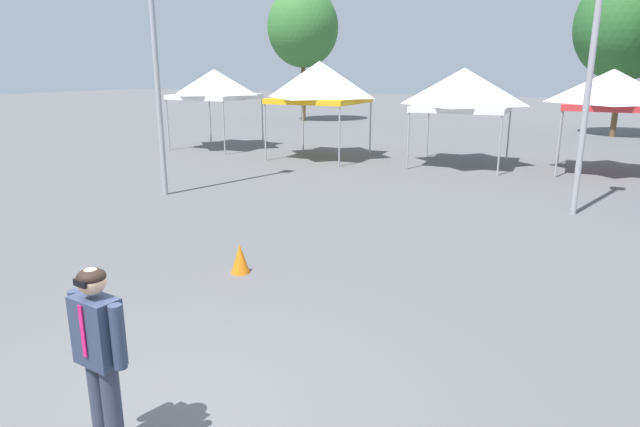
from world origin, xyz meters
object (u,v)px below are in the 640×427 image
at_px(canopy_tent_left_of_center, 319,82).
at_px(traffic_cone_lot_center, 240,258).
at_px(tree_behind_tents_right, 303,28).
at_px(person_foreground, 100,351).
at_px(canopy_tent_behind_right, 612,89).
at_px(light_pole_near_lift, 596,24).
at_px(canopy_tent_far_right, 463,90).
at_px(canopy_tent_behind_left, 215,84).
at_px(tree_behind_tents_left, 627,25).

distance_m(canopy_tent_left_of_center, traffic_cone_lot_center, 12.81).
bearing_deg(tree_behind_tents_right, person_foreground, -64.49).
xyz_separation_m(canopy_tent_behind_right, light_pole_near_lift, (-0.55, -6.17, 1.58)).
bearing_deg(traffic_cone_lot_center, canopy_tent_far_right, 86.25).
height_order(canopy_tent_left_of_center, canopy_tent_behind_right, canopy_tent_left_of_center).
bearing_deg(traffic_cone_lot_center, canopy_tent_left_of_center, 110.80).
bearing_deg(canopy_tent_behind_left, traffic_cone_lot_center, -51.38).
relative_size(canopy_tent_left_of_center, canopy_tent_far_right, 1.07).
bearing_deg(person_foreground, traffic_cone_lot_center, 110.28).
relative_size(canopy_tent_behind_left, canopy_tent_behind_right, 1.00).
distance_m(canopy_tent_behind_left, light_pole_near_lift, 15.55).
bearing_deg(person_foreground, canopy_tent_behind_right, 77.49).
bearing_deg(canopy_tent_behind_right, person_foreground, -102.51).
height_order(canopy_tent_behind_right, person_foreground, canopy_tent_behind_right).
height_order(canopy_tent_far_right, tree_behind_tents_right, tree_behind_tents_right).
bearing_deg(canopy_tent_behind_left, canopy_tent_behind_right, 3.14).
height_order(person_foreground, traffic_cone_lot_center, person_foreground).
xyz_separation_m(canopy_tent_left_of_center, light_pole_near_lift, (9.29, -4.94, 1.43)).
bearing_deg(canopy_tent_left_of_center, canopy_tent_far_right, 7.49).
relative_size(person_foreground, traffic_cone_lot_center, 3.46).
xyz_separation_m(canopy_tent_behind_right, tree_behind_tents_right, (-17.81, 12.10, 3.19)).
bearing_deg(tree_behind_tents_left, tree_behind_tents_right, 178.34).
height_order(canopy_tent_left_of_center, light_pole_near_lift, light_pole_near_lift).
bearing_deg(canopy_tent_left_of_center, traffic_cone_lot_center, -69.20).
xyz_separation_m(person_foreground, tree_behind_tents_left, (4.27, 28.78, 4.40)).
height_order(canopy_tent_behind_left, person_foreground, canopy_tent_behind_left).
distance_m(tree_behind_tents_right, traffic_cone_lot_center, 28.53).
bearing_deg(light_pole_near_lift, person_foreground, -106.48).
bearing_deg(canopy_tent_behind_left, tree_behind_tents_left, 38.61).
relative_size(light_pole_near_lift, tree_behind_tents_right, 0.89).
height_order(canopy_tent_far_right, traffic_cone_lot_center, canopy_tent_far_right).
relative_size(canopy_tent_left_of_center, person_foreground, 2.05).
height_order(canopy_tent_left_of_center, canopy_tent_far_right, canopy_tent_left_of_center).
distance_m(canopy_tent_behind_right, person_foreground, 17.71).
height_order(canopy_tent_far_right, person_foreground, canopy_tent_far_right).
relative_size(tree_behind_tents_right, traffic_cone_lot_center, 16.34).
bearing_deg(canopy_tent_behind_right, tree_behind_tents_right, 145.79).
distance_m(person_foreground, traffic_cone_lot_center, 4.61).
distance_m(canopy_tent_behind_right, tree_behind_tents_right, 21.77).
bearing_deg(tree_behind_tents_right, light_pole_near_lift, -46.65).
relative_size(canopy_tent_far_right, canopy_tent_behind_right, 1.01).
height_order(canopy_tent_left_of_center, traffic_cone_lot_center, canopy_tent_left_of_center).
bearing_deg(canopy_tent_behind_left, canopy_tent_left_of_center, -4.38).
bearing_deg(tree_behind_tents_left, traffic_cone_lot_center, -103.40).
distance_m(light_pole_near_lift, traffic_cone_lot_center, 9.25).
distance_m(canopy_tent_behind_left, canopy_tent_left_of_center, 5.25).
distance_m(canopy_tent_behind_left, canopy_tent_far_right, 10.50).
relative_size(canopy_tent_left_of_center, canopy_tent_behind_right, 1.09).
bearing_deg(tree_behind_tents_left, canopy_tent_left_of_center, -128.80).
height_order(tree_behind_tents_left, traffic_cone_lot_center, tree_behind_tents_left).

